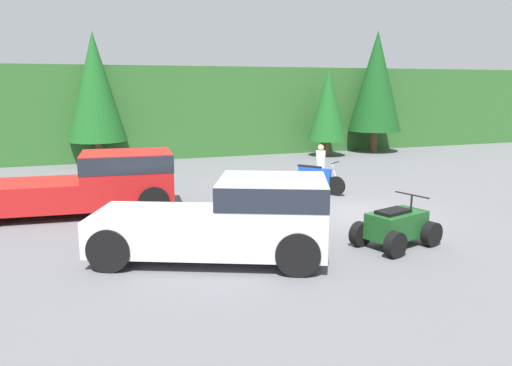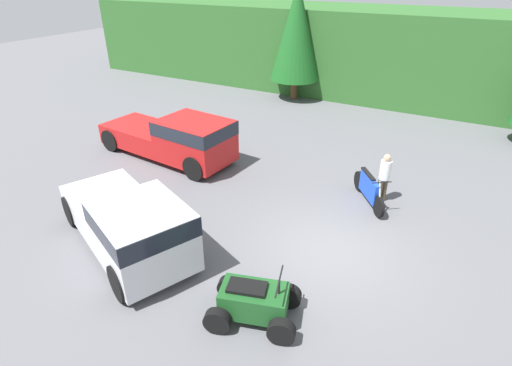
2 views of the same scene
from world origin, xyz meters
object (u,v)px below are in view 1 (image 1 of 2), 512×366
(dirt_bike, at_px, (315,179))
(rider_person, at_px, (320,166))
(quad_atv, at_px, (396,227))
(pickup_truck_red, at_px, (94,182))
(pickup_truck_second, at_px, (234,217))

(dirt_bike, relative_size, rider_person, 1.15)
(quad_atv, relative_size, rider_person, 1.31)
(pickup_truck_red, xyz_separation_m, dirt_bike, (7.49, 0.39, -0.48))
(rider_person, bearing_deg, pickup_truck_second, -96.98)
(pickup_truck_second, relative_size, dirt_bike, 2.80)
(pickup_truck_red, xyz_separation_m, rider_person, (7.85, 0.66, -0.05))
(dirt_bike, distance_m, quad_atv, 6.17)
(pickup_truck_red, bearing_deg, quad_atv, -35.38)
(pickup_truck_second, xyz_separation_m, quad_atv, (3.91, -0.44, -0.50))
(pickup_truck_red, xyz_separation_m, pickup_truck_second, (2.71, -5.27, -0.00))
(pickup_truck_red, height_order, dirt_bike, pickup_truck_red)
(quad_atv, bearing_deg, pickup_truck_second, 156.77)
(pickup_truck_red, relative_size, quad_atv, 2.69)
(rider_person, bearing_deg, quad_atv, -67.01)
(pickup_truck_second, distance_m, dirt_bike, 7.43)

